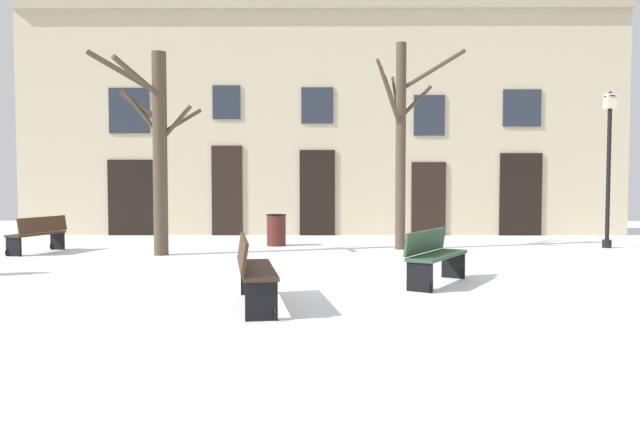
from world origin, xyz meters
name	(u,v)px	position (x,y,z in m)	size (l,w,h in m)	color
ground_plane	(319,271)	(0.00, 0.00, 0.00)	(29.72, 29.72, 0.00)	white
building_facade	(322,117)	(0.00, 7.82, 3.61)	(18.57, 0.60, 7.15)	beige
tree_near_facade	(402,136)	(1.92, 3.68, 2.70)	(2.21, 2.43, 4.90)	#4C3D2D
tree_center	(158,145)	(-3.55, 2.42, 2.41)	(2.28, 1.91, 4.43)	#4C3D2D
streetlamp	(609,152)	(7.01, 4.04, 2.33)	(0.30, 0.30, 3.82)	black
litter_bin	(276,230)	(-1.13, 4.48, 0.40)	(0.51, 0.51, 0.80)	#4C1E19
bench_near_center_tree	(38,234)	(-6.41, 2.84, 0.43)	(0.82, 1.58, 0.83)	#3D2819
bench_far_corner	(253,269)	(-0.82, -3.18, 0.48)	(0.73, 1.87, 0.90)	#3D2819
bench_facing_shops	(435,256)	(1.81, -1.42, 0.45)	(1.21, 1.65, 0.85)	#2D4C33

